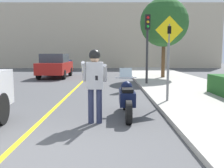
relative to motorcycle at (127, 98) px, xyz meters
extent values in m
plane|color=#4C4C4F|center=(-1.60, -2.87, -0.49)|extent=(80.00, 80.00, 0.00)
cube|color=yellow|center=(-2.20, 3.13, -0.49)|extent=(0.12, 36.00, 0.01)
cube|color=beige|center=(-1.60, 23.13, 3.25)|extent=(28.00, 1.20, 7.48)
cylinder|color=black|center=(0.00, -0.80, -0.20)|extent=(0.14, 0.58, 0.58)
cylinder|color=black|center=(0.00, 0.78, -0.20)|extent=(0.14, 0.58, 0.58)
cube|color=#0C1433|center=(0.00, -0.01, 0.03)|extent=(0.40, 1.09, 0.36)
sphere|color=#0C1433|center=(0.00, 0.14, 0.29)|extent=(0.32, 0.32, 0.32)
cube|color=black|center=(0.00, -0.26, 0.25)|extent=(0.28, 0.48, 0.10)
cylinder|color=silver|center=(0.00, 0.53, 0.51)|extent=(0.62, 0.03, 0.03)
cube|color=silver|center=(0.00, 0.60, 0.63)|extent=(0.36, 0.12, 0.31)
cylinder|color=#282D4C|center=(-0.91, -0.71, -0.07)|extent=(0.14, 0.14, 0.85)
cylinder|color=#282D4C|center=(-0.71, -0.71, -0.07)|extent=(0.14, 0.14, 0.85)
cube|color=#B7B7BC|center=(-0.81, -0.71, 0.68)|extent=(0.40, 0.22, 0.65)
cylinder|color=#B7B7BC|center=(-1.06, -0.81, 0.78)|extent=(0.09, 0.39, 0.50)
cylinder|color=#B7B7BC|center=(-0.56, -0.83, 0.74)|extent=(0.09, 0.45, 0.45)
sphere|color=tan|center=(-0.81, -0.71, 1.11)|extent=(0.23, 0.23, 0.23)
sphere|color=black|center=(-0.81, -0.71, 1.16)|extent=(0.28, 0.28, 0.28)
cube|color=black|center=(-0.75, -0.99, 0.65)|extent=(0.06, 0.05, 0.11)
cylinder|color=black|center=(-3.08, -0.83, -0.11)|extent=(0.27, 0.77, 0.76)
cylinder|color=slate|center=(1.45, 1.57, 0.89)|extent=(0.08, 0.08, 2.52)
cube|color=yellow|center=(1.45, 1.55, 1.96)|extent=(0.91, 0.02, 0.91)
cube|color=black|center=(1.45, 1.54, 1.96)|extent=(0.12, 0.01, 0.24)
cylinder|color=#2D2D30|center=(1.43, 6.44, 1.41)|extent=(0.12, 0.12, 3.55)
cube|color=black|center=(1.43, 6.42, 2.80)|extent=(0.26, 0.22, 0.76)
sphere|color=red|center=(1.43, 6.30, 3.02)|extent=(0.14, 0.14, 0.14)
sphere|color=gold|center=(1.43, 6.30, 2.80)|extent=(0.14, 0.14, 0.14)
sphere|color=green|center=(1.43, 6.30, 2.58)|extent=(0.14, 0.14, 0.14)
cylinder|color=brown|center=(2.99, 9.91, 0.87)|extent=(0.24, 0.24, 2.47)
sphere|color=#285B28|center=(2.99, 9.91, 3.21)|extent=(3.14, 3.14, 3.14)
cylinder|color=black|center=(-5.24, 12.29, -0.17)|extent=(0.22, 0.64, 0.64)
cylinder|color=black|center=(-3.58, 12.29, -0.17)|extent=(0.22, 0.64, 0.64)
cylinder|color=black|center=(-5.24, 9.69, -0.17)|extent=(0.22, 0.64, 0.64)
cylinder|color=black|center=(-3.58, 9.69, -0.17)|extent=(0.22, 0.64, 0.64)
cube|color=#B21E19|center=(-4.41, 10.99, 0.21)|extent=(1.80, 4.20, 0.76)
cube|color=#38424C|center=(-4.41, 10.82, 0.89)|extent=(1.58, 2.18, 0.60)
cylinder|color=black|center=(-6.17, 17.81, -0.17)|extent=(0.22, 0.64, 0.64)
cylinder|color=black|center=(-4.51, 17.81, -0.17)|extent=(0.22, 0.64, 0.64)
cylinder|color=black|center=(-6.17, 15.21, -0.17)|extent=(0.22, 0.64, 0.64)
cylinder|color=black|center=(-4.51, 15.21, -0.17)|extent=(0.22, 0.64, 0.64)
cube|color=navy|center=(-5.34, 16.51, 0.21)|extent=(1.80, 4.20, 0.76)
cube|color=#38424C|center=(-5.34, 16.34, 0.89)|extent=(1.58, 2.18, 0.60)
camera|label=1|loc=(-0.40, -6.66, 1.20)|focal=40.00mm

